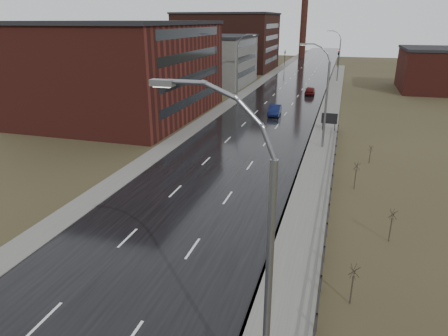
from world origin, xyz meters
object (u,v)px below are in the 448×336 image
Objects in this scene: billboard at (329,119)px; car_near at (275,110)px; streetlight_main at (258,278)px; car_far at (310,91)px.

billboard reaches higher than car_near.
streetlight_main reaches higher than billboard.
streetlight_main is 5.00× the size of billboard.
car_near is 19.82m from car_far.
streetlight_main is 49.64m from car_near.
car_near is at bearing 78.00° from car_far.
car_far is (-4.16, 68.27, -5.28)m from streetlight_main.
streetlight_main is 2.54× the size of car_near.
billboard is at bearing 89.14° from streetlight_main.
streetlight_main is 2.63× the size of car_far.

